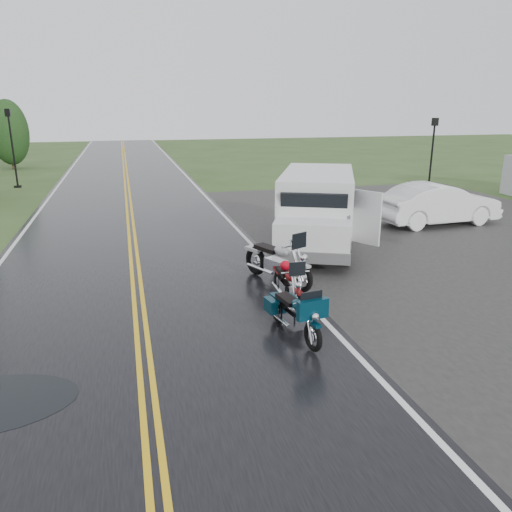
{
  "coord_description": "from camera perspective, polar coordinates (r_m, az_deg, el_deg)",
  "views": [
    {
      "loc": [
        -0.11,
        -9.02,
        4.45
      ],
      "look_at": [
        2.8,
        2.0,
        1.0
      ],
      "focal_mm": 35.0,
      "sensor_mm": 36.0,
      "label": 1
    }
  ],
  "objects": [
    {
      "name": "parking_pad",
      "position": [
        18.43,
        22.88,
        1.57
      ],
      "size": [
        14.0,
        24.0,
        0.03
      ],
      "primitive_type": "cube",
      "color": "black",
      "rests_on": "ground"
    },
    {
      "name": "tree_left_far",
      "position": [
        40.74,
        -26.3,
        11.85
      ],
      "size": [
        2.72,
        2.72,
        4.18
      ],
      "primitive_type": null,
      "color": "#1E3D19",
      "rests_on": "ground"
    },
    {
      "name": "lamp_post_far_right",
      "position": [
        26.45,
        19.41,
        10.51
      ],
      "size": [
        0.34,
        0.34,
        3.92
      ],
      "primitive_type": null,
      "color": "black",
      "rests_on": "ground"
    },
    {
      "name": "lamp_post_far_left",
      "position": [
        31.24,
        -26.05,
        10.99
      ],
      "size": [
        0.37,
        0.37,
        4.33
      ],
      "primitive_type": null,
      "color": "black",
      "rests_on": "ground"
    },
    {
      "name": "motorcycle_teal",
      "position": [
        9.31,
        6.58,
        -7.86
      ],
      "size": [
        1.02,
        2.04,
        1.15
      ],
      "primitive_type": null,
      "rotation": [
        0.0,
        0.0,
        0.16
      ],
      "color": "#042736",
      "rests_on": "ground"
    },
    {
      "name": "motorcycle_silver",
      "position": [
        12.1,
        5.26,
        -1.17
      ],
      "size": [
        1.81,
        2.59,
        1.44
      ],
      "primitive_type": null,
      "rotation": [
        0.0,
        0.0,
        0.42
      ],
      "color": "#A3A7AB",
      "rests_on": "ground"
    },
    {
      "name": "motorcycle_red",
      "position": [
        10.77,
        4.83,
        -4.22
      ],
      "size": [
        0.78,
        2.02,
        1.18
      ],
      "primitive_type": null,
      "rotation": [
        0.0,
        0.0,
        -0.03
      ],
      "color": "#5D0A0B",
      "rests_on": "ground"
    },
    {
      "name": "van_white",
      "position": [
        14.44,
        2.81,
        3.9
      ],
      "size": [
        4.65,
        6.62,
        2.44
      ],
      "primitive_type": null,
      "rotation": [
        0.0,
        0.0,
        -0.42
      ],
      "color": "silver",
      "rests_on": "ground"
    },
    {
      "name": "ground",
      "position": [
        10.06,
        -12.81,
        -9.87
      ],
      "size": [
        120.0,
        120.0,
        0.0
      ],
      "primitive_type": "plane",
      "color": "#2D471E",
      "rests_on": "ground"
    },
    {
      "name": "sedan_white",
      "position": [
        20.49,
        20.07,
        5.53
      ],
      "size": [
        4.89,
        1.97,
        1.58
      ],
      "primitive_type": "imported",
      "rotation": [
        0.0,
        0.0,
        1.63
      ],
      "color": "silver",
      "rests_on": "ground"
    },
    {
      "name": "road",
      "position": [
        19.53,
        -14.09,
        3.22
      ],
      "size": [
        8.0,
        100.0,
        0.04
      ],
      "primitive_type": "cube",
      "color": "black",
      "rests_on": "ground"
    },
    {
      "name": "person_at_van",
      "position": [
        14.58,
        10.24,
        1.88
      ],
      "size": [
        0.66,
        0.6,
        1.5
      ],
      "primitive_type": "imported",
      "rotation": [
        0.0,
        0.0,
        3.7
      ],
      "color": "#4E4D52",
      "rests_on": "ground"
    }
  ]
}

